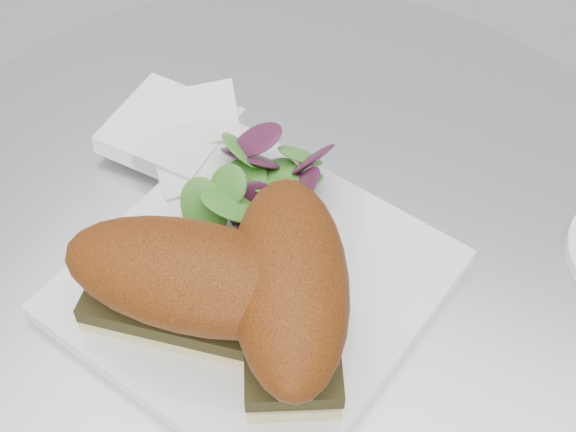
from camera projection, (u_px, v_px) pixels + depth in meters
name	position (u px, v px, depth m)	size (l,w,h in m)	color
table	(282.00, 399.00, 0.81)	(0.70, 0.70, 0.73)	#AFB1B7
plate	(255.00, 284.00, 0.60)	(0.24, 0.24, 0.02)	white
sandwich_left	(195.00, 283.00, 0.54)	(0.19, 0.12, 0.08)	tan
sandwich_right	(290.00, 289.00, 0.53)	(0.15, 0.19, 0.08)	tan
salad	(261.00, 176.00, 0.62)	(0.10, 0.10, 0.05)	green
napkin	(186.00, 149.00, 0.68)	(0.13, 0.13, 0.02)	white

